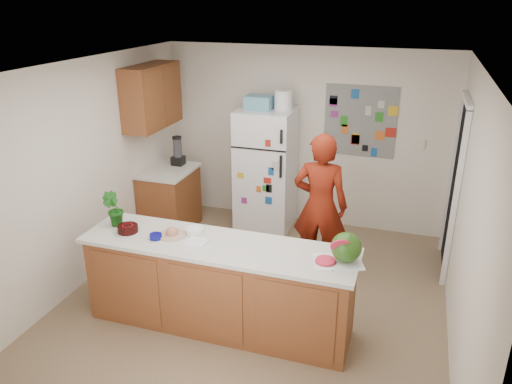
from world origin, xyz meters
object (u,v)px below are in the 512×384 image
(refrigerator, at_px, (266,170))
(person, at_px, (320,206))
(cherry_bowl, at_px, (128,229))
(watermelon, at_px, (346,247))

(refrigerator, distance_m, person, 1.44)
(person, bearing_deg, cherry_bowl, 38.04)
(watermelon, relative_size, cherry_bowl, 1.35)
(cherry_bowl, bearing_deg, refrigerator, 74.00)
(person, xyz_separation_m, watermelon, (0.48, -1.30, 0.20))
(watermelon, height_order, cherry_bowl, watermelon)
(cherry_bowl, bearing_deg, person, 39.24)
(watermelon, bearing_deg, refrigerator, 121.84)
(watermelon, xyz_separation_m, cherry_bowl, (-2.15, -0.07, -0.11))
(refrigerator, relative_size, cherry_bowl, 8.45)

